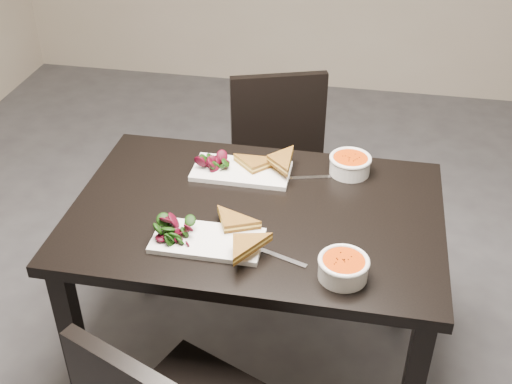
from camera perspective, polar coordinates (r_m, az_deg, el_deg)
ground at (r=2.64m, az=7.94°, el=-14.48°), size 5.00×5.00×0.00m
table at (r=2.14m, az=0.00°, el=-3.74°), size 1.20×0.80×0.75m
chair_far at (r=2.83m, az=2.32°, el=2.66°), size 0.53×0.53×0.85m
plate_near at (r=1.94m, az=-4.32°, el=-4.34°), size 0.33×0.17×0.02m
sandwich_near at (r=1.92m, az=-2.38°, el=-3.48°), size 0.20×0.18×0.05m
salad_near at (r=1.95m, az=-7.21°, el=-3.26°), size 0.10×0.09×0.05m
soup_bowl_near at (r=1.82m, az=7.77°, el=-6.61°), size 0.15×0.15×0.07m
cutlery_near at (r=1.89m, az=2.06°, el=-5.74°), size 0.17×0.08×0.00m
plate_far at (r=2.26m, az=-1.30°, el=1.86°), size 0.34×0.17×0.02m
sandwich_far at (r=2.21m, az=0.26°, el=2.28°), size 0.21×0.21×0.06m
salad_far at (r=2.26m, az=-3.79°, el=2.80°), size 0.11×0.10×0.05m
soup_bowl_far at (r=2.27m, az=8.36°, el=2.52°), size 0.15×0.15×0.07m
cutlery_far at (r=2.24m, az=4.36°, el=1.28°), size 0.18×0.06×0.00m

